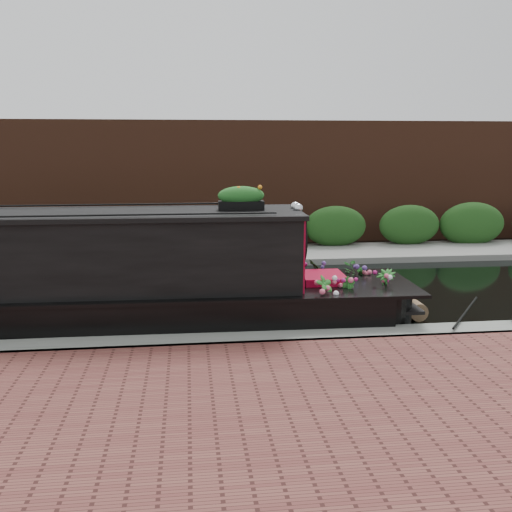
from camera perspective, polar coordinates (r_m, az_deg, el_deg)
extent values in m
plane|color=black|center=(12.33, -5.48, -4.20)|extent=(80.00, 80.00, 0.00)
cube|color=gray|center=(9.19, -4.95, -9.64)|extent=(40.00, 0.60, 0.50)
cube|color=brown|center=(5.88, -3.61, -22.52)|extent=(40.00, 7.00, 0.50)
cube|color=slate|center=(16.41, -5.85, -0.32)|extent=(40.00, 2.40, 0.34)
cube|color=#1C4316|center=(17.30, -5.90, 0.27)|extent=(40.00, 1.10, 2.80)
cube|color=#4D281A|center=(19.36, -6.02, 1.44)|extent=(40.00, 1.00, 8.00)
cube|color=black|center=(10.41, -21.14, 0.04)|extent=(8.97, 1.89, 1.31)
cube|color=black|center=(10.30, -21.41, 3.83)|extent=(9.12, 2.04, 0.08)
cube|color=#AF0729|center=(10.26, 3.98, 0.62)|extent=(0.09, 1.70, 1.31)
cube|color=black|center=(9.24, -2.91, -0.08)|extent=(0.87, 0.05, 0.53)
cube|color=#AF0729|center=(10.51, 6.64, -3.10)|extent=(0.80, 0.89, 0.49)
sphere|color=silver|center=(10.01, 4.24, 4.77)|extent=(0.17, 0.17, 0.17)
sphere|color=silver|center=(10.28, 3.95, 4.94)|extent=(0.17, 0.17, 0.17)
cube|color=black|center=(10.00, -1.49, 5.07)|extent=(0.80, 0.28, 0.16)
ellipsoid|color=orange|center=(9.98, -1.50, 6.18)|extent=(0.88, 0.29, 0.23)
imported|color=#256A25|center=(9.74, 6.87, -3.80)|extent=(0.40, 0.36, 0.63)
imported|color=#256A25|center=(10.05, 9.10, -3.65)|extent=(0.30, 0.34, 0.54)
imported|color=#256A25|center=(11.23, 10.09, -2.07)|extent=(0.60, 0.55, 0.56)
imported|color=#256A25|center=(10.50, 12.80, -2.97)|extent=(0.48, 0.48, 0.61)
imported|color=#256A25|center=(11.07, 5.86, -1.92)|extent=(0.29, 0.38, 0.65)
cylinder|color=brown|center=(11.20, 15.71, -5.25)|extent=(0.34, 0.37, 0.34)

